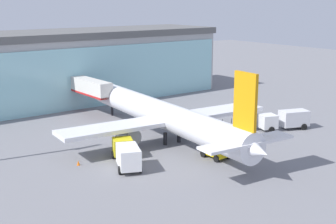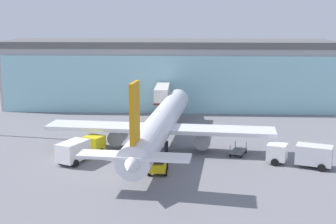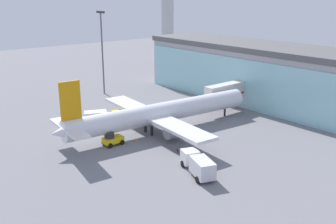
% 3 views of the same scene
% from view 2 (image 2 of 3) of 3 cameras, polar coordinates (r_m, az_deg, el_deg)
% --- Properties ---
extents(ground, '(240.00, 240.00, 0.00)m').
position_cam_2_polar(ground, '(53.61, -2.64, -7.07)').
color(ground, slate).
extents(terminal_building, '(62.48, 16.68, 12.67)m').
position_cam_2_polar(terminal_building, '(90.68, 0.15, 4.75)').
color(terminal_building, '#A5A5A5').
rests_on(terminal_building, ground).
extents(jet_bridge, '(2.58, 14.36, 5.76)m').
position_cam_2_polar(jet_bridge, '(80.85, -0.60, 2.51)').
color(jet_bridge, beige).
rests_on(jet_bridge, ground).
extents(airplane, '(29.63, 39.51, 11.02)m').
position_cam_2_polar(airplane, '(61.10, -0.91, -1.51)').
color(airplane, silver).
rests_on(airplane, ground).
extents(catering_truck, '(4.83, 7.59, 2.65)m').
position_cam_2_polar(catering_truck, '(57.58, -10.68, -4.41)').
color(catering_truck, yellow).
rests_on(catering_truck, ground).
extents(fuel_truck, '(7.62, 4.47, 2.65)m').
position_cam_2_polar(fuel_truck, '(56.55, 15.99, -4.96)').
color(fuel_truck, silver).
rests_on(fuel_truck, ground).
extents(baggage_cart, '(2.47, 3.18, 1.50)m').
position_cam_2_polar(baggage_cart, '(59.64, 8.55, -4.74)').
color(baggage_cart, slate).
rests_on(baggage_cart, ground).
extents(pushback_tug, '(2.23, 3.24, 2.30)m').
position_cam_2_polar(pushback_tug, '(52.30, -1.23, -6.42)').
color(pushback_tug, yellow).
rests_on(pushback_tug, ground).
extents(safety_cone_nose, '(0.36, 0.36, 0.55)m').
position_cam_2_polar(safety_cone_nose, '(56.14, 0.08, -5.89)').
color(safety_cone_nose, orange).
rests_on(safety_cone_nose, ground).
extents(safety_cone_wingtip, '(0.36, 0.36, 0.55)m').
position_cam_2_polar(safety_cone_wingtip, '(62.22, -13.64, -4.47)').
color(safety_cone_wingtip, orange).
rests_on(safety_cone_wingtip, ground).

